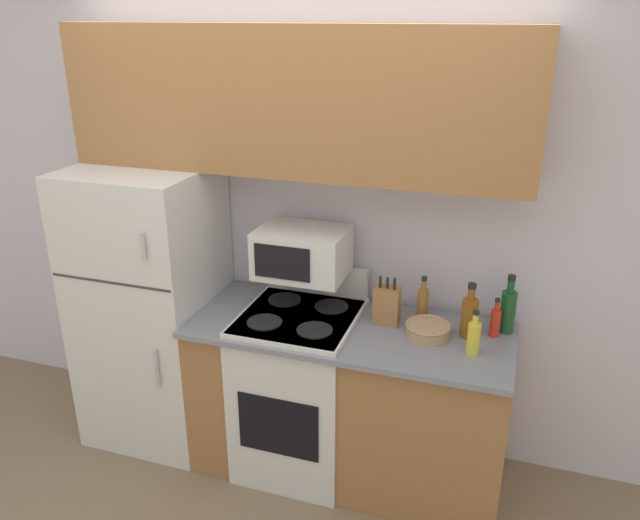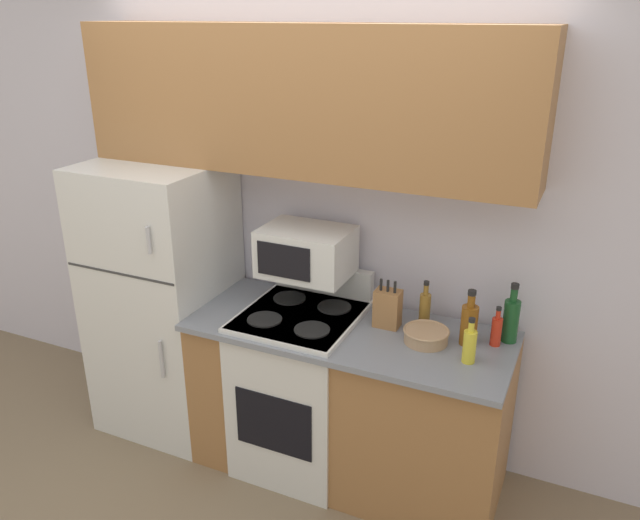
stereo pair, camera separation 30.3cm
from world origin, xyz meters
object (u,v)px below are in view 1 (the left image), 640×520
at_px(stove, 300,387).
at_px(microwave, 302,252).
at_px(bottle_hot_sauce, 495,321).
at_px(bottle_cooking_spray, 474,337).
at_px(bowl, 428,330).
at_px(knife_block, 387,305).
at_px(bottle_vinegar, 423,303).
at_px(refrigerator, 152,307).
at_px(bottle_whiskey, 469,316).
at_px(bottle_wine_green, 508,310).

height_order(stove, microwave, microwave).
xyz_separation_m(microwave, bottle_hot_sauce, (1.00, -0.01, -0.24)).
relative_size(bottle_hot_sauce, bottle_cooking_spray, 0.91).
relative_size(microwave, bottle_cooking_spray, 2.09).
relative_size(bowl, bottle_cooking_spray, 1.01).
bearing_deg(stove, knife_block, 13.12).
relative_size(knife_block, bowl, 1.15).
bearing_deg(stove, bottle_vinegar, 17.60).
relative_size(refrigerator, bowl, 7.23).
height_order(microwave, bottle_whiskey, microwave).
distance_m(knife_block, bottle_whiskey, 0.41).
distance_m(refrigerator, bottle_hot_sauce, 1.88).
height_order(refrigerator, knife_block, refrigerator).
xyz_separation_m(refrigerator, bottle_vinegar, (1.50, 0.17, 0.18)).
distance_m(stove, bottle_cooking_spray, 1.02).
bearing_deg(bottle_hot_sauce, bottle_cooking_spray, -111.97).
bearing_deg(knife_block, microwave, 175.65).
bearing_deg(refrigerator, bowl, -0.05).
height_order(bottle_vinegar, bottle_cooking_spray, bottle_vinegar).
height_order(stove, bottle_cooking_spray, bottle_cooking_spray).
bearing_deg(refrigerator, bottle_cooking_spray, -3.17).
bearing_deg(bottle_whiskey, refrigerator, -177.91).
xyz_separation_m(bottle_whiskey, bottle_hot_sauce, (0.12, 0.04, -0.03)).
height_order(knife_block, bottle_hot_sauce, knife_block).
bearing_deg(refrigerator, bottle_whiskey, 2.09).
relative_size(knife_block, bottle_hot_sauce, 1.27).
distance_m(refrigerator, bottle_wine_green, 1.94).
distance_m(refrigerator, stove, 0.96).
distance_m(knife_block, bottle_wine_green, 0.59).
distance_m(bottle_wine_green, bottle_whiskey, 0.21).
xyz_separation_m(knife_block, bowl, (0.22, -0.08, -0.06)).
distance_m(microwave, bottle_hot_sauce, 1.03).
bearing_deg(bottle_vinegar, bottle_whiskey, -23.25).
distance_m(bowl, bottle_wine_green, 0.41).
xyz_separation_m(microwave, bottle_vinegar, (0.63, 0.05, -0.22)).
xyz_separation_m(bowl, bottle_cooking_spray, (0.22, -0.10, 0.05)).
bearing_deg(bottle_wine_green, bowl, -153.66).
xyz_separation_m(refrigerator, bottle_hot_sauce, (1.87, 0.11, 0.16)).
bearing_deg(microwave, bottle_hot_sauce, -0.36).
bearing_deg(knife_block, bottle_hot_sauce, 3.13).
height_order(bottle_whiskey, bottle_cooking_spray, bottle_whiskey).
distance_m(stove, bowl, 0.80).
xyz_separation_m(bottle_wine_green, bottle_cooking_spray, (-0.14, -0.28, -0.03)).
bearing_deg(bottle_wine_green, bottle_vinegar, -178.82).
bearing_deg(stove, bottle_wine_green, 11.09).
distance_m(bottle_vinegar, bottle_hot_sauce, 0.37).
bearing_deg(refrigerator, bottle_wine_green, 5.26).
distance_m(bowl, bottle_whiskey, 0.21).
height_order(bottle_wine_green, bottle_whiskey, bottle_wine_green).
relative_size(bottle_vinegar, bottle_wine_green, 0.80).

